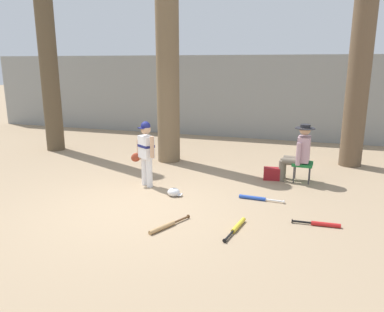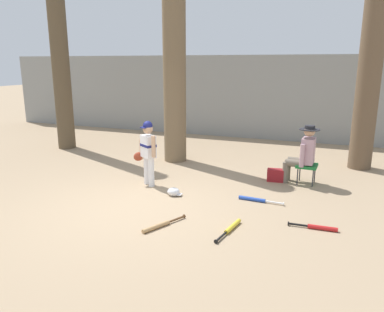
{
  "view_description": "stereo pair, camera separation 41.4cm",
  "coord_description": "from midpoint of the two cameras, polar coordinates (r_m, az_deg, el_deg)",
  "views": [
    {
      "loc": [
        2.72,
        -5.37,
        2.41
      ],
      "look_at": [
        0.68,
        0.94,
        0.75
      ],
      "focal_mm": 35.06,
      "sensor_mm": 36.0,
      "label": 1
    },
    {
      "loc": [
        3.11,
        -5.23,
        2.41
      ],
      "look_at": [
        0.68,
        0.94,
        0.75
      ],
      "focal_mm": 35.06,
      "sensor_mm": 36.0,
      "label": 2
    }
  ],
  "objects": [
    {
      "name": "folding_stool",
      "position": [
        7.99,
        15.05,
        -1.28
      ],
      "size": [
        0.42,
        0.42,
        0.41
      ],
      "color": "#196B2D",
      "rests_on": "ground"
    },
    {
      "name": "tree_near_player",
      "position": [
        9.19,
        -5.01,
        12.02
      ],
      "size": [
        0.77,
        0.77,
        4.92
      ],
      "color": "brown",
      "rests_on": "ground"
    },
    {
      "name": "tree_far_left",
      "position": [
        11.18,
        -22.23,
        15.18
      ],
      "size": [
        0.74,
        0.74,
        6.41
      ],
      "color": "brown",
      "rests_on": "ground"
    },
    {
      "name": "batting_helmet_white",
      "position": [
        7.0,
        -4.5,
        -5.53
      ],
      "size": [
        0.28,
        0.21,
        0.16
      ],
      "color": "silver",
      "rests_on": "ground"
    },
    {
      "name": "bat_blue_youth",
      "position": [
        6.85,
        7.98,
        -6.39
      ],
      "size": [
        0.81,
        0.11,
        0.07
      ],
      "color": "#2347AD",
      "rests_on": "ground"
    },
    {
      "name": "bat_yellow_trainer",
      "position": [
        5.69,
        4.76,
        -10.7
      ],
      "size": [
        0.18,
        0.82,
        0.07
      ],
      "color": "yellow",
      "rests_on": "ground"
    },
    {
      "name": "bat_red_barrel",
      "position": [
        6.02,
        17.27,
        -9.88
      ],
      "size": [
        0.72,
        0.09,
        0.07
      ],
      "color": "red",
      "rests_on": "ground"
    },
    {
      "name": "tree_behind_spectator",
      "position": [
        9.46,
        22.66,
        8.85
      ],
      "size": [
        0.8,
        0.8,
        4.25
      ],
      "color": "brown",
      "rests_on": "ground"
    },
    {
      "name": "young_ballplayer",
      "position": [
        7.44,
        -8.68,
        0.96
      ],
      "size": [
        0.6,
        0.37,
        1.31
      ],
      "color": "white",
      "rests_on": "ground"
    },
    {
      "name": "concrete_back_wall",
      "position": [
        12.53,
        4.43,
        9.02
      ],
      "size": [
        18.0,
        0.36,
        2.64
      ],
      "primitive_type": "cube",
      "color": "gray",
      "rests_on": "ground"
    },
    {
      "name": "bat_wood_tan",
      "position": [
        5.72,
        -6.19,
        -10.61
      ],
      "size": [
        0.4,
        0.77,
        0.07
      ],
      "color": "tan",
      "rests_on": "ground"
    },
    {
      "name": "ground_plane",
      "position": [
        6.51,
        -10.21,
        -7.9
      ],
      "size": [
        60.0,
        60.0,
        0.0
      ],
      "primitive_type": "plane",
      "color": "#9E8466"
    },
    {
      "name": "seated_spectator",
      "position": [
        7.93,
        14.47,
        0.71
      ],
      "size": [
        0.67,
        0.53,
        1.2
      ],
      "color": "#6B6051",
      "rests_on": "ground"
    },
    {
      "name": "handbag_beside_stool",
      "position": [
        8.03,
        10.6,
        -2.68
      ],
      "size": [
        0.36,
        0.22,
        0.26
      ],
      "primitive_type": "cube",
      "rotation": [
        0.0,
        0.0,
        0.12
      ],
      "color": "maroon",
      "rests_on": "ground"
    }
  ]
}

